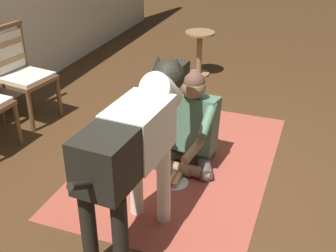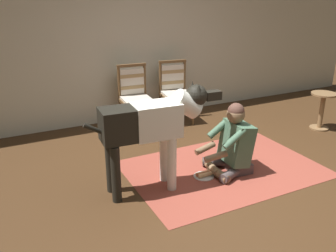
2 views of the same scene
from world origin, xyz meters
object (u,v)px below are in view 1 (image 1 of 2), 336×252
object	(u,v)px
person_sitting_on_floor	(191,127)
hot_dog_on_plate	(174,181)
dining_chair_right_of_pair	(19,69)
large_dog	(136,139)
round_side_table	(199,50)

from	to	relation	value
person_sitting_on_floor	hot_dog_on_plate	bearing A→B (deg)	176.18
person_sitting_on_floor	hot_dog_on_plate	world-z (taller)	person_sitting_on_floor
dining_chair_right_of_pair	person_sitting_on_floor	bearing A→B (deg)	-97.21
large_dog	hot_dog_on_plate	distance (m)	0.96
person_sitting_on_floor	dining_chair_right_of_pair	bearing A→B (deg)	82.79
large_dog	person_sitting_on_floor	bearing A→B (deg)	-3.82
hot_dog_on_plate	person_sitting_on_floor	bearing A→B (deg)	-3.82
round_side_table	hot_dog_on_plate	bearing A→B (deg)	-167.96
large_dog	round_side_table	world-z (taller)	large_dog
dining_chair_right_of_pair	hot_dog_on_plate	size ratio (longest dim) A/B	4.14
large_dog	hot_dog_on_plate	xyz separation A→B (m)	(0.63, -0.04, -0.72)
person_sitting_on_floor	round_side_table	bearing A→B (deg)	14.72
dining_chair_right_of_pair	person_sitting_on_floor	size ratio (longest dim) A/B	1.15
dining_chair_right_of_pair	large_dog	size ratio (longest dim) A/B	0.65
person_sitting_on_floor	round_side_table	world-z (taller)	person_sitting_on_floor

